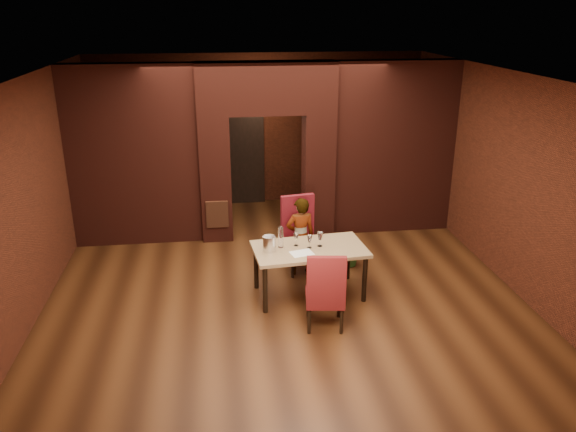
% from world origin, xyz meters
% --- Properties ---
extents(floor, '(8.00, 8.00, 0.00)m').
position_xyz_m(floor, '(0.00, 0.00, 0.00)').
color(floor, '#4C2813').
rests_on(floor, ground).
extents(ceiling, '(7.00, 8.00, 0.04)m').
position_xyz_m(ceiling, '(0.00, 0.00, 3.20)').
color(ceiling, silver).
rests_on(ceiling, ground).
extents(wall_back, '(7.00, 0.04, 3.20)m').
position_xyz_m(wall_back, '(0.00, 4.00, 1.60)').
color(wall_back, '#622615').
rests_on(wall_back, ground).
extents(wall_front, '(7.00, 0.04, 3.20)m').
position_xyz_m(wall_front, '(0.00, -4.00, 1.60)').
color(wall_front, '#622615').
rests_on(wall_front, ground).
extents(wall_left, '(0.04, 8.00, 3.20)m').
position_xyz_m(wall_left, '(-3.50, 0.00, 1.60)').
color(wall_left, '#622615').
rests_on(wall_left, ground).
extents(wall_right, '(0.04, 8.00, 3.20)m').
position_xyz_m(wall_right, '(3.50, 0.00, 1.60)').
color(wall_right, '#622615').
rests_on(wall_right, ground).
extents(pillar_left, '(0.55, 0.55, 2.30)m').
position_xyz_m(pillar_left, '(-0.95, 2.00, 1.15)').
color(pillar_left, maroon).
rests_on(pillar_left, ground).
extents(pillar_right, '(0.55, 0.55, 2.30)m').
position_xyz_m(pillar_right, '(0.95, 2.00, 1.15)').
color(pillar_right, maroon).
rests_on(pillar_right, ground).
extents(lintel, '(2.45, 0.55, 0.90)m').
position_xyz_m(lintel, '(0.00, 2.00, 2.75)').
color(lintel, maroon).
rests_on(lintel, ground).
extents(wing_wall_left, '(2.28, 0.35, 3.20)m').
position_xyz_m(wing_wall_left, '(-2.36, 2.00, 1.60)').
color(wing_wall_left, maroon).
rests_on(wing_wall_left, ground).
extents(wing_wall_right, '(2.28, 0.35, 3.20)m').
position_xyz_m(wing_wall_right, '(2.36, 2.00, 1.60)').
color(wing_wall_right, maroon).
rests_on(wing_wall_right, ground).
extents(vent_panel, '(0.40, 0.03, 0.50)m').
position_xyz_m(vent_panel, '(-0.95, 1.71, 0.55)').
color(vent_panel, '#9D4F2D').
rests_on(vent_panel, ground).
extents(rear_door, '(0.90, 0.08, 2.10)m').
position_xyz_m(rear_door, '(-0.40, 3.94, 1.05)').
color(rear_door, black).
rests_on(rear_door, ground).
extents(rear_door_frame, '(1.02, 0.04, 2.22)m').
position_xyz_m(rear_door_frame, '(-0.40, 3.90, 1.05)').
color(rear_door_frame, black).
rests_on(rear_door_frame, ground).
extents(dining_table, '(1.71, 1.06, 0.77)m').
position_xyz_m(dining_table, '(0.37, -0.47, 0.38)').
color(dining_table, '#A37E57').
rests_on(dining_table, ground).
extents(chair_far, '(0.64, 0.64, 1.22)m').
position_xyz_m(chair_far, '(0.40, 0.38, 0.61)').
color(chair_far, maroon).
rests_on(chair_far, ground).
extents(chair_near, '(0.57, 0.57, 1.12)m').
position_xyz_m(chair_near, '(0.44, -1.36, 0.56)').
color(chair_near, maroon).
rests_on(chair_near, ground).
extents(person_seated, '(0.51, 0.37, 1.29)m').
position_xyz_m(person_seated, '(0.35, 0.26, 0.65)').
color(person_seated, white).
rests_on(person_seated, ground).
extents(wine_glass_a, '(0.08, 0.08, 0.19)m').
position_xyz_m(wine_glass_a, '(0.19, -0.37, 0.86)').
color(wine_glass_a, white).
rests_on(wine_glass_a, dining_table).
extents(wine_glass_b, '(0.08, 0.08, 0.19)m').
position_xyz_m(wine_glass_b, '(0.37, -0.48, 0.86)').
color(wine_glass_b, white).
rests_on(wine_glass_b, dining_table).
extents(wine_glass_c, '(0.09, 0.09, 0.22)m').
position_xyz_m(wine_glass_c, '(0.54, -0.44, 0.88)').
color(wine_glass_c, white).
rests_on(wine_glass_c, dining_table).
extents(tasting_sheet, '(0.36, 0.30, 0.00)m').
position_xyz_m(tasting_sheet, '(0.23, -0.66, 0.77)').
color(tasting_sheet, white).
rests_on(tasting_sheet, dining_table).
extents(wine_bucket, '(0.19, 0.19, 0.23)m').
position_xyz_m(wine_bucket, '(-0.22, -0.52, 0.88)').
color(wine_bucket, silver).
rests_on(wine_bucket, dining_table).
extents(water_bottle, '(0.08, 0.08, 0.33)m').
position_xyz_m(water_bottle, '(-0.04, -0.40, 0.93)').
color(water_bottle, white).
rests_on(water_bottle, dining_table).
extents(potted_plant, '(0.47, 0.47, 0.40)m').
position_xyz_m(potted_plant, '(1.24, 0.44, 0.20)').
color(potted_plant, '#306F2E').
rests_on(potted_plant, ground).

